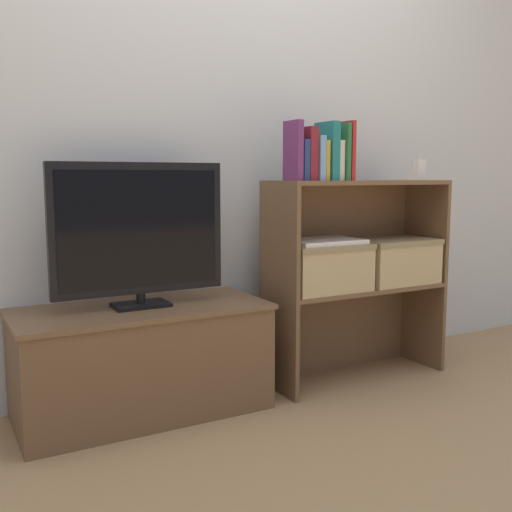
{
  "coord_description": "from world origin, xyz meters",
  "views": [
    {
      "loc": [
        -1.24,
        -2.06,
        0.97
      ],
      "look_at": [
        0.0,
        0.16,
        0.63
      ],
      "focal_mm": 42.0,
      "sensor_mm": 36.0,
      "label": 1
    }
  ],
  "objects_px": {
    "tv_stand": "(142,360)",
    "book_forest": "(339,152)",
    "book_navy": "(299,160)",
    "book_maroon": "(307,154)",
    "book_plum": "(293,151)",
    "storage_basket_right": "(393,259)",
    "book_skyblue": "(314,158)",
    "laptop": "(322,241)",
    "tv": "(139,231)",
    "book_ivory": "(334,161)",
    "book_mustard": "(320,161)",
    "book_crimson": "(344,151)",
    "baby_monitor": "(419,170)",
    "book_teal": "(327,151)",
    "storage_basket_left": "(322,265)"
  },
  "relations": [
    {
      "from": "book_ivory",
      "to": "book_forest",
      "type": "relative_size",
      "value": 0.7
    },
    {
      "from": "book_crimson",
      "to": "baby_monitor",
      "type": "distance_m",
      "value": 0.52
    },
    {
      "from": "tv_stand",
      "to": "book_forest",
      "type": "relative_size",
      "value": 4.06
    },
    {
      "from": "book_maroon",
      "to": "storage_basket_left",
      "type": "xyz_separation_m",
      "value": [
        0.12,
        0.04,
        -0.49
      ]
    },
    {
      "from": "book_navy",
      "to": "book_maroon",
      "type": "bearing_deg",
      "value": 0.0
    },
    {
      "from": "book_plum",
      "to": "book_navy",
      "type": "xyz_separation_m",
      "value": [
        0.03,
        0.0,
        -0.04
      ]
    },
    {
      "from": "book_ivory",
      "to": "storage_basket_left",
      "type": "relative_size",
      "value": 0.43
    },
    {
      "from": "storage_basket_left",
      "to": "book_teal",
      "type": "bearing_deg",
      "value": -106.21
    },
    {
      "from": "tv_stand",
      "to": "book_forest",
      "type": "distance_m",
      "value": 1.23
    },
    {
      "from": "tv_stand",
      "to": "laptop",
      "type": "xyz_separation_m",
      "value": [
        0.83,
        -0.08,
        0.45
      ]
    },
    {
      "from": "book_navy",
      "to": "storage_basket_left",
      "type": "height_order",
      "value": "book_navy"
    },
    {
      "from": "book_mustard",
      "to": "book_navy",
      "type": "bearing_deg",
      "value": 180.0
    },
    {
      "from": "tv",
      "to": "book_ivory",
      "type": "bearing_deg",
      "value": -8.01
    },
    {
      "from": "storage_basket_left",
      "to": "book_ivory",
      "type": "bearing_deg",
      "value": -55.84
    },
    {
      "from": "storage_basket_right",
      "to": "book_skyblue",
      "type": "bearing_deg",
      "value": -175.5
    },
    {
      "from": "book_forest",
      "to": "book_crimson",
      "type": "xyz_separation_m",
      "value": [
        0.03,
        0.0,
        0.0
      ]
    },
    {
      "from": "book_skyblue",
      "to": "book_forest",
      "type": "distance_m",
      "value": 0.13
    },
    {
      "from": "tv",
      "to": "book_forest",
      "type": "bearing_deg",
      "value": -7.77
    },
    {
      "from": "book_navy",
      "to": "book_maroon",
      "type": "relative_size",
      "value": 0.76
    },
    {
      "from": "book_maroon",
      "to": "storage_basket_right",
      "type": "distance_m",
      "value": 0.73
    },
    {
      "from": "book_mustard",
      "to": "book_teal",
      "type": "xyz_separation_m",
      "value": [
        0.04,
        0.0,
        0.04
      ]
    },
    {
      "from": "tv_stand",
      "to": "book_navy",
      "type": "distance_m",
      "value": 1.06
    },
    {
      "from": "tv",
      "to": "book_crimson",
      "type": "bearing_deg",
      "value": -7.54
    },
    {
      "from": "baby_monitor",
      "to": "tv",
      "type": "bearing_deg",
      "value": 177.33
    },
    {
      "from": "laptop",
      "to": "storage_basket_right",
      "type": "bearing_deg",
      "value": 0.0
    },
    {
      "from": "book_navy",
      "to": "book_ivory",
      "type": "bearing_deg",
      "value": 0.0
    },
    {
      "from": "tv_stand",
      "to": "book_forest",
      "type": "xyz_separation_m",
      "value": [
        0.88,
        -0.12,
        0.85
      ]
    },
    {
      "from": "book_plum",
      "to": "book_ivory",
      "type": "height_order",
      "value": "book_plum"
    },
    {
      "from": "book_navy",
      "to": "book_mustard",
      "type": "bearing_deg",
      "value": 0.0
    },
    {
      "from": "tv_stand",
      "to": "book_teal",
      "type": "distance_m",
      "value": 1.18
    },
    {
      "from": "book_crimson",
      "to": "baby_monitor",
      "type": "bearing_deg",
      "value": 6.05
    },
    {
      "from": "book_mustard",
      "to": "book_ivory",
      "type": "bearing_deg",
      "value": 0.0
    },
    {
      "from": "book_plum",
      "to": "book_mustard",
      "type": "height_order",
      "value": "book_plum"
    },
    {
      "from": "storage_basket_right",
      "to": "book_ivory",
      "type": "bearing_deg",
      "value": -174.33
    },
    {
      "from": "tv",
      "to": "book_ivory",
      "type": "distance_m",
      "value": 0.91
    },
    {
      "from": "book_skyblue",
      "to": "book_crimson",
      "type": "xyz_separation_m",
      "value": [
        0.16,
        0.0,
        0.03
      ]
    },
    {
      "from": "book_forest",
      "to": "laptop",
      "type": "distance_m",
      "value": 0.4
    },
    {
      "from": "book_forest",
      "to": "tv_stand",
      "type": "bearing_deg",
      "value": 172.13
    },
    {
      "from": "book_skyblue",
      "to": "baby_monitor",
      "type": "distance_m",
      "value": 0.67
    },
    {
      "from": "book_maroon",
      "to": "storage_basket_right",
      "type": "relative_size",
      "value": 0.57
    },
    {
      "from": "storage_basket_right",
      "to": "laptop",
      "type": "height_order",
      "value": "laptop"
    },
    {
      "from": "book_mustard",
      "to": "book_plum",
      "type": "bearing_deg",
      "value": -180.0
    },
    {
      "from": "book_skyblue",
      "to": "laptop",
      "type": "bearing_deg",
      "value": 27.0
    },
    {
      "from": "book_plum",
      "to": "storage_basket_right",
      "type": "height_order",
      "value": "book_plum"
    },
    {
      "from": "book_mustard",
      "to": "storage_basket_right",
      "type": "relative_size",
      "value": 0.43
    },
    {
      "from": "book_teal",
      "to": "baby_monitor",
      "type": "relative_size",
      "value": 1.93
    },
    {
      "from": "book_plum",
      "to": "laptop",
      "type": "relative_size",
      "value": 0.73
    },
    {
      "from": "tv",
      "to": "book_skyblue",
      "type": "relative_size",
      "value": 3.67
    },
    {
      "from": "book_ivory",
      "to": "book_crimson",
      "type": "height_order",
      "value": "book_crimson"
    },
    {
      "from": "storage_basket_left",
      "to": "book_maroon",
      "type": "bearing_deg",
      "value": -161.56
    }
  ]
}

